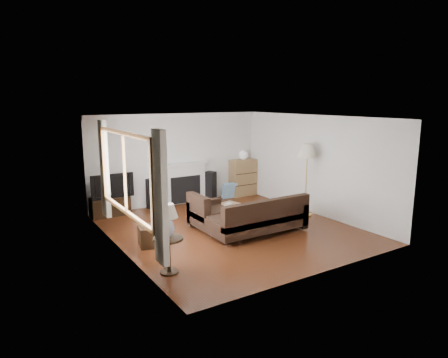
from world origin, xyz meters
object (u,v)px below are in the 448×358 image
sectional_sofa (258,217)px  side_table (169,255)px  bookshelf (243,177)px  tv_stand (110,206)px  floor_lamp (306,180)px  coffee_table (223,214)px

sectional_sofa → side_table: sectional_sofa is taller
bookshelf → side_table: bearing=-137.1°
tv_stand → bookshelf: bookshelf is taller
sectional_sofa → side_table: (-2.47, -0.82, -0.07)m
bookshelf → floor_lamp: size_ratio=0.60×
floor_lamp → side_table: bearing=-163.0°
tv_stand → sectional_sofa: 3.86m
sectional_sofa → coffee_table: (-0.16, 1.15, -0.19)m
tv_stand → bookshelf: (4.07, 0.03, 0.31)m
bookshelf → sectional_sofa: 3.57m
tv_stand → bookshelf: bearing=0.4°
floor_lamp → side_table: size_ratio=2.90×
coffee_table → floor_lamp: floor_lamp is taller
tv_stand → floor_lamp: bearing=-31.6°
coffee_table → floor_lamp: 2.24m
sectional_sofa → side_table: bearing=-161.7°
coffee_table → side_table: size_ratio=1.56×
bookshelf → sectional_sofa: (-1.75, -3.11, -0.16)m
coffee_table → bookshelf: bearing=32.7°
bookshelf → side_table: 5.77m
tv_stand → floor_lamp: (4.18, -2.57, 0.67)m
tv_stand → floor_lamp: 4.95m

